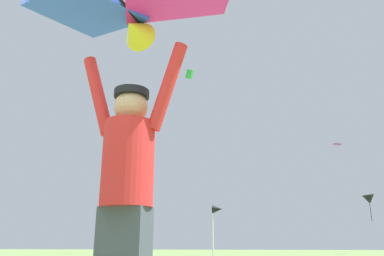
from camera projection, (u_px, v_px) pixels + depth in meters
The scene contains 6 objects.
kite_flyer_person at pixel (127, 189), 2.43m from camera, with size 0.81×0.37×1.92m.
held_stunt_kite at pixel (132, 10), 2.75m from camera, with size 1.72×0.96×0.39m.
distant_kite_purple_mid_right at pixel (337, 144), 22.01m from camera, with size 0.59×0.59×0.12m.
distant_kite_green_low_right at pixel (189, 74), 36.74m from camera, with size 0.83×0.78×1.09m.
distant_kite_black_far_center at pixel (369, 199), 30.09m from camera, with size 1.18×1.17×2.14m.
marker_flag at pixel (217, 213), 10.78m from camera, with size 0.30×0.24×1.71m.
Camera 1 is at (1.15, -2.04, 0.59)m, focal length 35.52 mm.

